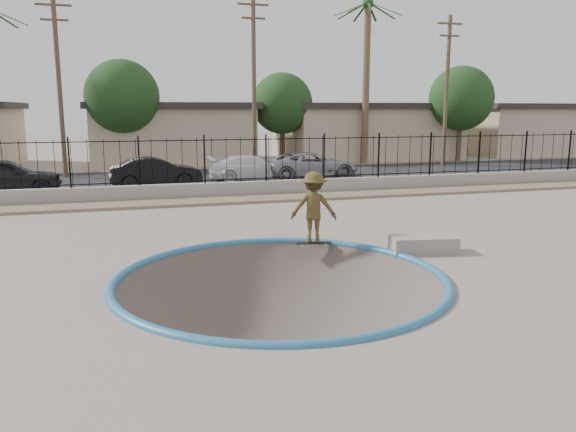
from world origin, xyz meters
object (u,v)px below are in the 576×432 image
(car_b, at_px, (156,172))
(car_d, at_px, (311,165))
(skateboard, at_px, (313,243))
(car_c, at_px, (252,168))
(concrete_ledge, at_px, (424,244))
(skater, at_px, (314,211))
(car_a, at_px, (4,176))

(car_b, bearing_deg, car_d, -87.72)
(skateboard, relative_size, car_d, 0.19)
(car_d, bearing_deg, car_c, 86.73)
(car_d, bearing_deg, concrete_ledge, 169.03)
(skater, bearing_deg, car_d, -88.71)
(concrete_ledge, height_order, car_b, car_b)
(skater, distance_m, concrete_ledge, 2.88)
(car_a, xyz_separation_m, car_b, (6.11, 0.57, -0.09))
(skateboard, distance_m, car_d, 14.12)
(skateboard, bearing_deg, car_a, 137.37)
(car_b, bearing_deg, concrete_ledge, -162.75)
(skater, relative_size, car_a, 0.42)
(skater, xyz_separation_m, car_a, (-9.44, 11.80, -0.13))
(car_c, bearing_deg, car_b, 105.24)
(car_a, relative_size, car_d, 0.91)
(skater, distance_m, skateboard, 0.85)
(car_d, bearing_deg, car_a, 93.32)
(car_c, bearing_deg, skater, 177.11)
(skater, height_order, car_b, skater)
(skateboard, xyz_separation_m, car_a, (-9.44, 11.80, 0.72))
(car_a, height_order, car_c, car_a)
(skater, bearing_deg, car_c, -76.30)
(skateboard, xyz_separation_m, car_b, (-3.33, 12.37, 0.64))
(concrete_ledge, xyz_separation_m, car_c, (-1.04, 14.83, 0.45))
(car_a, xyz_separation_m, car_d, (13.84, 1.60, -0.08))
(skater, height_order, car_a, skater)
(car_a, distance_m, car_b, 6.14)
(skateboard, distance_m, concrete_ledge, 2.80)
(skateboard, relative_size, car_c, 0.22)
(skater, distance_m, car_a, 15.11)
(car_a, bearing_deg, skater, -146.34)
(concrete_ledge, height_order, car_a, car_a)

